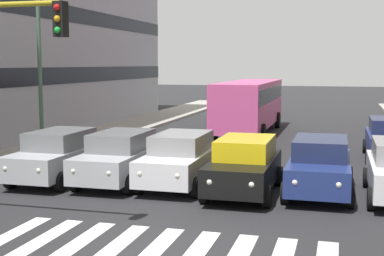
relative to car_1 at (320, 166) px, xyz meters
name	(u,v)px	position (x,y,z in m)	size (l,w,h in m)	color
ground_plane	(157,248)	(3.21, 6.03, -0.89)	(180.00, 180.00, 0.00)	#262628
crosswalk_markings	(157,248)	(3.21, 6.03, -0.88)	(7.65, 2.80, 0.01)	silver
car_1	(320,166)	(0.00, 0.00, 0.00)	(2.02, 4.44, 1.72)	navy
car_2	(245,165)	(2.24, 0.57, 0.00)	(2.02, 4.44, 1.72)	black
car_3	(180,159)	(4.47, 0.02, 0.00)	(2.02, 4.44, 1.72)	silver
car_4	(120,157)	(6.53, 0.19, 0.00)	(2.02, 4.44, 1.72)	#B2B7BC
car_5	(59,155)	(8.73, 0.39, 0.00)	(2.02, 4.44, 1.72)	#B2B7BC
bus_behind_traffic	(250,101)	(4.47, -13.90, 0.97)	(2.78, 10.50, 3.00)	#DB5193
street_lamp_right	(48,43)	(10.81, -2.67, 3.93)	(2.63, 0.28, 7.76)	#4C6B56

